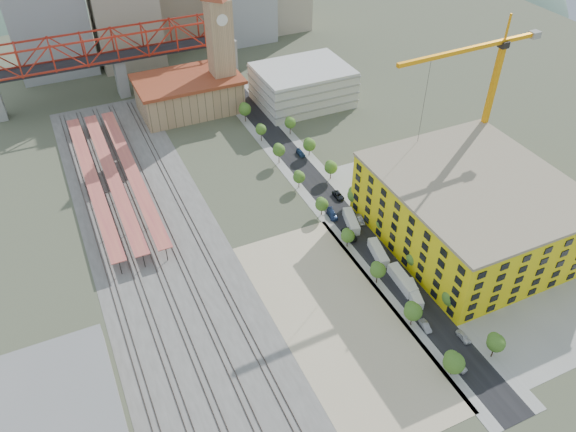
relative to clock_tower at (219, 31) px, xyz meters
name	(u,v)px	position (x,y,z in m)	size (l,w,h in m)	color
ground	(296,235)	(-8.00, -79.99, -28.70)	(400.00, 400.00, 0.00)	#474C38
ballast_strip	(152,233)	(-44.00, -62.49, -28.67)	(36.00, 165.00, 0.06)	#605E59
dirt_lot	(338,319)	(-12.00, -111.49, -28.67)	(28.00, 67.00, 0.06)	tan
street_asphalt	(322,192)	(8.00, -64.99, -28.67)	(12.00, 170.00, 0.06)	black
sidewalk_west	(306,196)	(2.50, -64.99, -28.68)	(3.00, 170.00, 0.04)	gray
sidewalk_east	(338,187)	(13.50, -64.99, -28.68)	(3.00, 170.00, 0.04)	gray
construction_pad	(473,233)	(37.00, -99.99, -28.67)	(50.00, 90.00, 0.06)	gray
rail_tracks	(146,235)	(-45.80, -62.49, -28.55)	(26.56, 160.00, 0.18)	#382B23
platform_canopies	(112,175)	(-49.00, -34.99, -24.70)	(16.00, 80.00, 4.12)	#D57052
station_hall	(189,94)	(-13.00, 2.01, -22.03)	(38.00, 24.00, 13.10)	tan
clock_tower	(219,31)	(0.00, 0.00, 0.00)	(12.00, 12.00, 52.00)	tan
parking_garage	(303,85)	(28.00, -9.99, -21.70)	(34.00, 26.00, 14.00)	silver
truss_bridge	(116,49)	(-33.00, 25.01, -9.83)	(94.00, 9.60, 25.60)	gray
construction_building	(471,210)	(34.00, -99.99, -19.29)	(44.60, 50.60, 18.80)	yellow
warehouse	(61,407)	(-74.00, -109.99, -26.20)	(22.00, 32.00, 5.00)	gray
street_trees	(338,210)	(8.00, -74.99, -28.70)	(15.40, 124.40, 8.00)	#345B1B
distant_hills	(197,87)	(37.28, 180.01, -108.23)	(647.00, 264.00, 227.00)	#4C6B59
tower_crane	(485,85)	(52.37, -76.66, 2.74)	(47.73, 3.56, 50.94)	#FA9E10
site_trailer_a	(413,294)	(8.00, -112.97, -27.49)	(2.32, 8.83, 2.42)	silver
site_trailer_b	(402,280)	(8.00, -108.10, -27.28)	(2.72, 10.34, 2.83)	silver
site_trailer_c	(378,253)	(8.00, -96.88, -27.38)	(2.53, 9.61, 2.63)	silver
site_trailer_d	(351,221)	(8.00, -82.56, -27.35)	(2.59, 9.84, 2.69)	silver
car_0	(458,365)	(5.00, -134.05, -27.92)	(1.83, 4.56, 1.55)	silver
car_1	(425,326)	(5.00, -122.20, -28.02)	(1.44, 4.12, 1.36)	gray
car_2	(349,235)	(5.00, -86.88, -27.90)	(2.66, 5.76, 1.60)	black
car_3	(332,214)	(5.00, -76.93, -27.93)	(2.15, 5.29, 1.54)	navy
car_4	(463,337)	(11.00, -128.41, -27.99)	(1.67, 4.14, 1.41)	silver
car_5	(360,220)	(11.00, -82.30, -27.94)	(1.61, 4.61, 1.52)	#939398
car_6	(338,196)	(11.00, -69.68, -28.02)	(2.24, 4.86, 1.35)	black
car_7	(301,153)	(11.00, -43.68, -28.03)	(1.86, 4.58, 1.33)	navy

